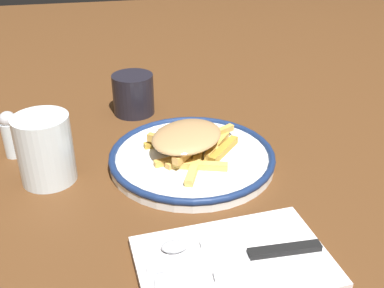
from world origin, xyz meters
TOP-DOWN VIEW (x-y plane):
  - ground_plane at (0.00, 0.00)m, footprint 2.60×2.60m
  - plate at (0.00, 0.00)m, footprint 0.27×0.27m
  - fries_heap at (0.01, 0.00)m, footprint 0.18×0.17m
  - napkin at (-0.24, -0.00)m, footprint 0.16×0.24m
  - fork at (-0.27, 0.01)m, footprint 0.03×0.18m
  - knife at (-0.24, -0.02)m, footprint 0.02×0.21m
  - spoon at (-0.21, 0.03)m, footprint 0.02×0.15m
  - water_glass at (-0.00, 0.22)m, footprint 0.08×0.08m
  - coffee_mug at (0.22, 0.07)m, footprint 0.11×0.08m
  - salt_shaker at (0.09, 0.29)m, footprint 0.03×0.03m

SIDE VIEW (x-z plane):
  - ground_plane at x=0.00m, z-range 0.00..0.00m
  - napkin at x=-0.24m, z-range 0.00..0.01m
  - plate at x=0.00m, z-range 0.00..0.02m
  - fork at x=-0.27m, z-range 0.01..0.02m
  - knife at x=-0.24m, z-range 0.01..0.02m
  - spoon at x=-0.21m, z-range 0.01..0.02m
  - fries_heap at x=0.01m, z-range 0.02..0.06m
  - coffee_mug at x=0.22m, z-range 0.00..0.08m
  - salt_shaker at x=0.09m, z-range 0.00..0.08m
  - water_glass at x=0.00m, z-range 0.00..0.11m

